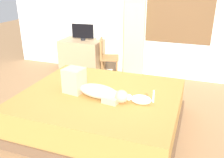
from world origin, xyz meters
name	(u,v)px	position (x,y,z in m)	size (l,w,h in m)	color
ground_plane	(109,123)	(0.00, 0.00, 0.00)	(16.00, 16.00, 0.00)	olive
back_wall_with_window	(148,7)	(0.02, 2.23, 1.45)	(6.40, 0.14, 2.90)	silver
bed	(101,110)	(-0.10, -0.09, 0.25)	(2.18, 1.87, 0.52)	brown
person_lying	(92,88)	(-0.18, -0.19, 0.63)	(0.94, 0.37, 0.34)	#CCB299
cat	(140,99)	(0.48, -0.21, 0.58)	(0.36, 0.13, 0.21)	silver
desk	(82,56)	(-1.33, 1.83, 0.37)	(0.90, 0.56, 0.74)	#997A56
tv_monitor	(83,32)	(-1.28, 1.83, 0.92)	(0.48, 0.10, 0.35)	black
cup	(98,37)	(-1.02, 2.04, 0.79)	(0.08, 0.08, 0.10)	white
chair_by_desk	(106,55)	(-0.68, 1.65, 0.51)	(0.48, 0.48, 0.86)	brown
curtain_left	(135,19)	(-0.22, 2.11, 1.20)	(0.44, 0.06, 2.40)	#ADCC75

